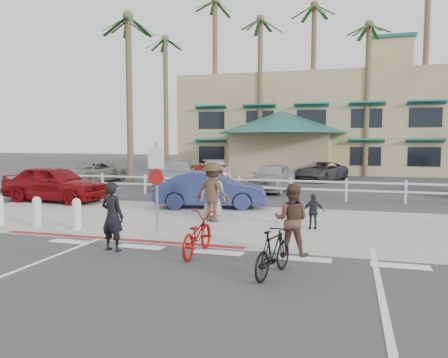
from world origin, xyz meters
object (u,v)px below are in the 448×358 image
(sign_post, at_px, (157,183))
(bike_black, at_px, (273,252))
(car_white_sedan, at_px, (210,190))
(car_red_compact, at_px, (55,183))
(bike_red, at_px, (197,234))

(sign_post, xyz_separation_m, bike_black, (3.84, -2.98, -0.98))
(bike_black, bearing_deg, car_white_sedan, -49.42)
(car_red_compact, bearing_deg, sign_post, -120.56)
(sign_post, bearing_deg, bike_black, -37.82)
(bike_black, relative_size, car_red_compact, 0.34)
(bike_black, bearing_deg, car_red_compact, -20.80)
(bike_red, relative_size, bike_black, 1.17)
(sign_post, relative_size, bike_red, 1.58)
(sign_post, xyz_separation_m, car_red_compact, (-7.07, 4.82, -0.65))
(bike_black, distance_m, car_red_compact, 13.41)
(bike_red, xyz_separation_m, car_white_sedan, (-1.90, 6.87, 0.24))
(bike_red, xyz_separation_m, bike_black, (1.97, -1.12, -0.01))
(sign_post, xyz_separation_m, bike_red, (1.87, -1.86, -0.97))
(car_red_compact, bearing_deg, car_white_sedan, -84.66)
(bike_red, height_order, car_white_sedan, car_white_sedan)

